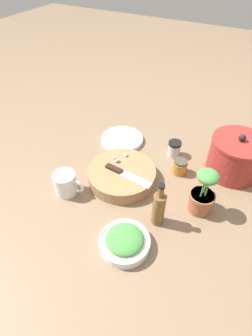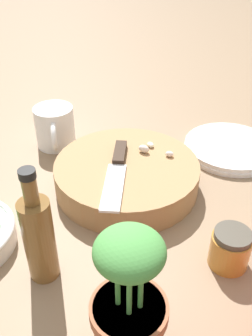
# 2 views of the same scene
# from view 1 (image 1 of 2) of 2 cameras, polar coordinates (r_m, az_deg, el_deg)

# --- Properties ---
(ground_plane) EXTENTS (5.00, 5.00, 0.00)m
(ground_plane) POSITION_cam_1_polar(r_m,az_deg,el_deg) (1.07, 1.10, -4.27)
(ground_plane) COLOR #7F664C
(cutting_board) EXTENTS (0.28, 0.28, 0.05)m
(cutting_board) POSITION_cam_1_polar(r_m,az_deg,el_deg) (1.09, -0.92, -1.48)
(cutting_board) COLOR #9E754C
(cutting_board) RESTS_ON ground_plane
(chef_knife) EXTENTS (0.05, 0.21, 0.01)m
(chef_knife) POSITION_cam_1_polar(r_m,az_deg,el_deg) (1.04, -0.21, -1.32)
(chef_knife) COLOR black
(chef_knife) RESTS_ON cutting_board
(garlic_cloves) EXTENTS (0.07, 0.05, 0.02)m
(garlic_cloves) POSITION_cam_1_polar(r_m,az_deg,el_deg) (1.11, -1.59, 2.06)
(garlic_cloves) COLOR white
(garlic_cloves) RESTS_ON cutting_board
(herb_bowl) EXTENTS (0.17, 0.17, 0.06)m
(herb_bowl) POSITION_cam_1_polar(r_m,az_deg,el_deg) (0.89, -0.28, -15.66)
(herb_bowl) COLOR white
(herb_bowl) RESTS_ON ground_plane
(spice_jar) EXTENTS (0.06, 0.06, 0.07)m
(spice_jar) POSITION_cam_1_polar(r_m,az_deg,el_deg) (1.22, 10.46, 4.19)
(spice_jar) COLOR silver
(spice_jar) RESTS_ON ground_plane
(coffee_mug) EXTENTS (0.09, 0.12, 0.09)m
(coffee_mug) POSITION_cam_1_polar(r_m,az_deg,el_deg) (1.05, -12.91, -3.30)
(coffee_mug) COLOR white
(coffee_mug) RESTS_ON ground_plane
(plate_stack) EXTENTS (0.21, 0.21, 0.02)m
(plate_stack) POSITION_cam_1_polar(r_m,az_deg,el_deg) (1.30, -0.85, 6.28)
(plate_stack) COLOR white
(plate_stack) RESTS_ON ground_plane
(honey_jar) EXTENTS (0.06, 0.06, 0.06)m
(honey_jar) POSITION_cam_1_polar(r_m,az_deg,el_deg) (1.14, 11.64, 0.29)
(honey_jar) COLOR #BC7A2D
(honey_jar) RESTS_ON ground_plane
(oil_bottle) EXTENTS (0.05, 0.05, 0.19)m
(oil_bottle) POSITION_cam_1_polar(r_m,az_deg,el_deg) (0.91, 7.14, -8.62)
(oil_bottle) COLOR brown
(oil_bottle) RESTS_ON ground_plane
(stock_pot) EXTENTS (0.22, 0.22, 0.19)m
(stock_pot) POSITION_cam_1_polar(r_m,az_deg,el_deg) (1.18, 22.70, 2.31)
(stock_pot) COLOR #9E2D28
(stock_pot) RESTS_ON ground_plane
(potted_herb) EXTENTS (0.09, 0.09, 0.19)m
(potted_herb) POSITION_cam_1_polar(r_m,az_deg,el_deg) (0.98, 16.34, -5.64)
(potted_herb) COLOR #A35B3D
(potted_herb) RESTS_ON ground_plane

